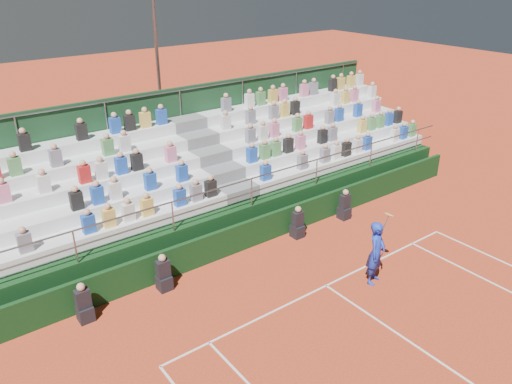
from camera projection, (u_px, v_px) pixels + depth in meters
ground at (326, 286)px, 14.90m from camera, size 90.00×90.00×0.00m
courtside_wall at (261, 229)px, 17.01m from camera, size 20.00×0.15×1.00m
line_officials at (236, 248)px, 15.96m from camera, size 10.27×0.40×1.19m
grandstand at (211, 183)px, 19.13m from camera, size 20.00×5.20×4.40m
tennis_player at (376, 253)px, 14.70m from camera, size 0.96×0.72×2.22m
floodlight_mast at (157, 52)px, 23.19m from camera, size 0.60×0.25×8.67m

